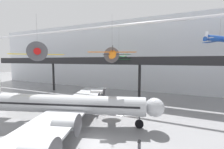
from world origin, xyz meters
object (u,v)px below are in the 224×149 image
at_px(suspended_plane_green_biplane, 119,58).
at_px(suspended_plane_yellow_lowwing, 38,52).
at_px(airliner_silver_main, 65,105).
at_px(info_sign_pedestal, 139,145).
at_px(suspended_plane_orange_highwing, 112,55).
at_px(suspended_plane_blue_trainer, 220,39).

bearing_deg(suspended_plane_green_biplane, suspended_plane_yellow_lowwing, -13.10).
xyz_separation_m(airliner_silver_main, info_sign_pedestal, (12.63, -1.80, -2.79)).
distance_m(airliner_silver_main, suspended_plane_orange_highwing, 12.41).
bearing_deg(suspended_plane_yellow_lowwing, suspended_plane_green_biplane, 100.66).
bearing_deg(airliner_silver_main, info_sign_pedestal, -25.31).
bearing_deg(suspended_plane_green_biplane, suspended_plane_blue_trainer, 111.18).
bearing_deg(info_sign_pedestal, suspended_plane_green_biplane, 140.64).
bearing_deg(suspended_plane_yellow_lowwing, suspended_plane_orange_highwing, 66.13).
height_order(suspended_plane_blue_trainer, suspended_plane_green_biplane, suspended_plane_blue_trainer).
height_order(suspended_plane_orange_highwing, info_sign_pedestal, suspended_plane_orange_highwing).
distance_m(suspended_plane_yellow_lowwing, suspended_plane_blue_trainer, 37.18).
bearing_deg(suspended_plane_orange_highwing, suspended_plane_blue_trainer, -83.33).
bearing_deg(suspended_plane_blue_trainer, info_sign_pedestal, -151.37).
xyz_separation_m(airliner_silver_main, suspended_plane_green_biplane, (1.83, 18.94, 7.82)).
bearing_deg(suspended_plane_blue_trainer, suspended_plane_green_biplane, 149.91).
bearing_deg(airliner_silver_main, suspended_plane_orange_highwing, 42.54).
relative_size(airliner_silver_main, suspended_plane_orange_highwing, 3.92).
xyz_separation_m(suspended_plane_yellow_lowwing, suspended_plane_blue_trainer, (32.21, 18.33, 3.03)).
distance_m(suspended_plane_yellow_lowwing, info_sign_pedestal, 23.90).
xyz_separation_m(suspended_plane_orange_highwing, suspended_plane_yellow_lowwing, (-12.76, -5.97, 0.43)).
bearing_deg(info_sign_pedestal, suspended_plane_orange_highwing, 151.77).
height_order(airliner_silver_main, suspended_plane_blue_trainer, suspended_plane_blue_trainer).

